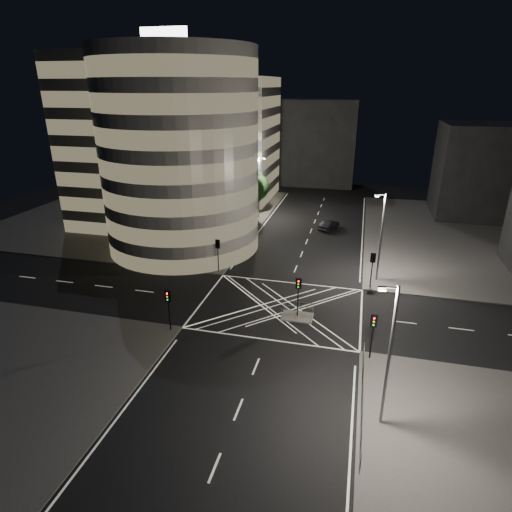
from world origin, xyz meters
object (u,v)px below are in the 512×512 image
(central_island, at_px, (297,317))
(traffic_signal_nl, at_px, (168,303))
(traffic_signal_nr, at_px, (373,328))
(street_lamp_right_near, at_px, (389,353))
(traffic_signal_fr, at_px, (372,264))
(sedan, at_px, (329,225))
(traffic_signal_fl, at_px, (218,250))
(traffic_signal_island, at_px, (298,290))
(street_lamp_right_far, at_px, (381,235))
(street_lamp_left_near, at_px, (226,215))
(street_lamp_left_far, at_px, (259,185))

(central_island, distance_m, traffic_signal_nl, 12.36)
(traffic_signal_nr, distance_m, street_lamp_right_near, 7.69)
(central_island, distance_m, traffic_signal_nr, 9.08)
(traffic_signal_fr, height_order, sedan, traffic_signal_fr)
(traffic_signal_nr, bearing_deg, central_island, 142.07)
(traffic_signal_fl, bearing_deg, traffic_signal_nr, -37.69)
(traffic_signal_fl, height_order, traffic_signal_nr, same)
(traffic_signal_nr, distance_m, traffic_signal_island, 8.62)
(traffic_signal_nl, xyz_separation_m, traffic_signal_island, (10.80, 5.30, 0.00))
(central_island, bearing_deg, sedan, 88.79)
(street_lamp_right_near, bearing_deg, traffic_signal_nl, 158.45)
(central_island, relative_size, street_lamp_right_far, 0.30)
(traffic_signal_nr, bearing_deg, street_lamp_right_near, -84.96)
(traffic_signal_fl, relative_size, traffic_signal_nr, 1.00)
(traffic_signal_fr, bearing_deg, traffic_signal_nr, -90.00)
(traffic_signal_island, bearing_deg, traffic_signal_nr, -37.93)
(traffic_signal_nr, relative_size, traffic_signal_island, 1.00)
(traffic_signal_fl, relative_size, street_lamp_right_near, 0.40)
(central_island, xyz_separation_m, sedan, (0.59, 27.80, 0.65))
(traffic_signal_fr, relative_size, traffic_signal_nr, 1.00)
(traffic_signal_fr, bearing_deg, street_lamp_left_near, 164.08)
(traffic_signal_island, distance_m, sedan, 27.89)
(sedan, bearing_deg, central_island, 110.13)
(traffic_signal_fl, bearing_deg, traffic_signal_nl, -90.00)
(traffic_signal_fr, bearing_deg, street_lamp_left_far, 128.17)
(street_lamp_right_far, height_order, sedan, street_lamp_right_far)
(traffic_signal_fr, bearing_deg, central_island, -129.33)
(central_island, bearing_deg, street_lamp_left_far, 109.95)
(traffic_signal_fr, xyz_separation_m, traffic_signal_island, (-6.80, -8.30, 0.00))
(traffic_signal_fr, distance_m, street_lamp_left_far, 29.63)
(street_lamp_left_far, bearing_deg, central_island, -70.05)
(traffic_signal_fl, bearing_deg, street_lamp_left_near, 96.97)
(street_lamp_right_near, distance_m, sedan, 41.16)
(traffic_signal_nl, bearing_deg, street_lamp_right_near, -21.55)
(traffic_signal_fr, xyz_separation_m, street_lamp_left_near, (-18.24, 5.20, 2.63))
(street_lamp_right_far, bearing_deg, traffic_signal_nl, -139.09)
(traffic_signal_nr, xyz_separation_m, street_lamp_left_far, (-18.24, 36.80, 2.63))
(traffic_signal_fr, relative_size, street_lamp_right_near, 0.40)
(traffic_signal_nl, height_order, sedan, traffic_signal_nl)
(traffic_signal_nr, relative_size, street_lamp_left_near, 0.40)
(traffic_signal_nr, relative_size, street_lamp_right_near, 0.40)
(traffic_signal_island, bearing_deg, traffic_signal_fl, 142.46)
(traffic_signal_fr, relative_size, traffic_signal_island, 1.00)
(street_lamp_left_near, relative_size, street_lamp_left_far, 1.00)
(traffic_signal_fl, height_order, street_lamp_left_far, street_lamp_left_far)
(central_island, xyz_separation_m, street_lamp_right_near, (7.44, -12.50, 5.47))
(street_lamp_left_near, relative_size, street_lamp_right_far, 1.00)
(sedan, bearing_deg, traffic_signal_fl, 81.06)
(traffic_signal_nr, height_order, street_lamp_left_far, street_lamp_left_far)
(traffic_signal_fl, distance_m, street_lamp_left_near, 5.86)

